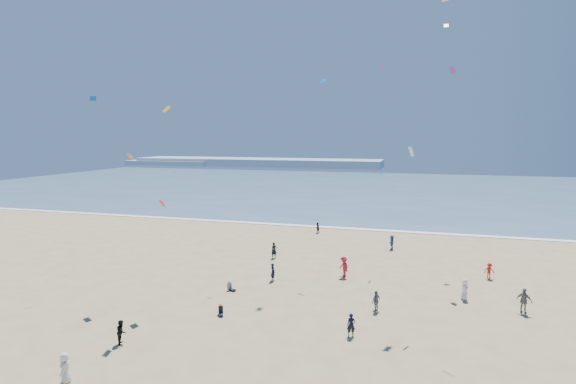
% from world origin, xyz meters
% --- Properties ---
extents(ocean, '(220.00, 100.00, 0.06)m').
position_xyz_m(ocean, '(0.00, 95.00, 0.03)').
color(ocean, '#476B84').
rests_on(ocean, ground).
extents(surf_line, '(220.00, 1.20, 0.08)m').
position_xyz_m(surf_line, '(0.00, 45.00, 0.04)').
color(surf_line, white).
rests_on(surf_line, ground).
extents(headland_far, '(110.00, 20.00, 3.20)m').
position_xyz_m(headland_far, '(-60.00, 170.00, 1.60)').
color(headland_far, '#7A8EA8').
rests_on(headland_far, ground).
extents(headland_near, '(40.00, 14.00, 2.00)m').
position_xyz_m(headland_near, '(-100.00, 165.00, 1.00)').
color(headland_near, '#7A8EA8').
rests_on(headland_near, ground).
extents(standing_flyers, '(26.76, 47.86, 1.93)m').
position_xyz_m(standing_flyers, '(5.86, 16.09, 0.85)').
color(standing_flyers, black).
rests_on(standing_flyers, ground).
extents(seated_group, '(18.56, 22.71, 0.84)m').
position_xyz_m(seated_group, '(2.79, 4.67, 0.42)').
color(seated_group, silver).
rests_on(seated_group, ground).
extents(kites_aloft, '(43.10, 40.80, 28.97)m').
position_xyz_m(kites_aloft, '(11.25, 12.13, 14.06)').
color(kites_aloft, '#662497').
rests_on(kites_aloft, ground).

